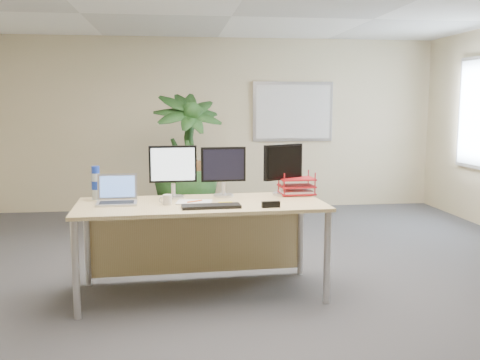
{
  "coord_description": "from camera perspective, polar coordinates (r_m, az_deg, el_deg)",
  "views": [
    {
      "loc": [
        -0.7,
        -4.5,
        1.66
      ],
      "look_at": [
        -0.1,
        0.35,
        0.97
      ],
      "focal_mm": 40.0,
      "sensor_mm": 36.0,
      "label": 1
    }
  ],
  "objects": [
    {
      "name": "coffee_mug",
      "position": [
        4.58,
        -7.8,
        -2.09
      ],
      "size": [
        0.11,
        0.08,
        0.09
      ],
      "color": "silver",
      "rests_on": "desk"
    },
    {
      "name": "monitor_right",
      "position": [
        4.91,
        -1.78,
        1.26
      ],
      "size": [
        0.41,
        0.19,
        0.46
      ],
      "color": "silver",
      "rests_on": "desk"
    },
    {
      "name": "yellow_highlighter",
      "position": [
        4.59,
        -1.58,
        -2.42
      ],
      "size": [
        0.12,
        0.02,
        0.02
      ],
      "primitive_type": "cylinder",
      "rotation": [
        0.0,
        1.57,
        0.05
      ],
      "color": "yellow",
      "rests_on": "desk"
    },
    {
      "name": "orange_pen",
      "position": [
        4.61,
        -4.86,
        -2.27
      ],
      "size": [
        0.13,
        0.09,
        0.01
      ],
      "primitive_type": "cylinder",
      "rotation": [
        0.0,
        1.57,
        0.58
      ],
      "color": "#FF5D1C",
      "rests_on": "spiral_notebook"
    },
    {
      "name": "spiral_notebook",
      "position": [
        4.64,
        -4.89,
        -2.37
      ],
      "size": [
        0.33,
        0.27,
        0.01
      ],
      "primitive_type": "cube",
      "rotation": [
        0.0,
        0.0,
        -0.15
      ],
      "color": "white",
      "rests_on": "desk"
    },
    {
      "name": "desk",
      "position": [
        4.79,
        -4.3,
        -4.25
      ],
      "size": [
        2.17,
        0.99,
        0.82
      ],
      "color": "#D1B77B",
      "rests_on": "floor"
    },
    {
      "name": "laptop",
      "position": [
        4.72,
        -12.98,
        -1.69
      ],
      "size": [
        0.35,
        0.31,
        0.24
      ],
      "color": "#B4B4B9",
      "rests_on": "desk"
    },
    {
      "name": "whiteboard",
      "position": [
        8.68,
        5.67,
        7.27
      ],
      "size": [
        1.3,
        0.04,
        0.95
      ],
      "color": "silver",
      "rests_on": "back_wall"
    },
    {
      "name": "floor",
      "position": [
        4.85,
        1.76,
        -11.98
      ],
      "size": [
        8.0,
        8.0,
        0.0
      ],
      "primitive_type": "plane",
      "color": "#434348",
      "rests_on": "ground"
    },
    {
      "name": "monitor_left",
      "position": [
        4.86,
        -7.17,
        1.26
      ],
      "size": [
        0.43,
        0.19,
        0.48
      ],
      "color": "silver",
      "rests_on": "desk"
    },
    {
      "name": "back_wall",
      "position": [
        8.54,
        -2.32,
        5.94
      ],
      "size": [
        7.0,
        0.04,
        2.7
      ],
      "primitive_type": "cube",
      "color": "beige",
      "rests_on": "floor"
    },
    {
      "name": "water_bottle",
      "position": [
        4.93,
        -15.11,
        -0.37
      ],
      "size": [
        0.08,
        0.08,
        0.3
      ],
      "color": "silver",
      "rests_on": "desk"
    },
    {
      "name": "letter_tray",
      "position": [
        5.06,
        6.05,
        -0.79
      ],
      "size": [
        0.33,
        0.26,
        0.15
      ],
      "color": "#AD151B",
      "rests_on": "desk"
    },
    {
      "name": "keyboard",
      "position": [
        4.41,
        -3.09,
        -2.8
      ],
      "size": [
        0.49,
        0.18,
        0.03
      ],
      "primitive_type": "cube",
      "rotation": [
        0.0,
        0.0,
        0.05
      ],
      "color": "black",
      "rests_on": "desk"
    },
    {
      "name": "monitor_dark",
      "position": [
        5.01,
        4.64,
        1.5
      ],
      "size": [
        0.4,
        0.23,
        0.48
      ],
      "color": "silver",
      "rests_on": "desk"
    },
    {
      "name": "stapler",
      "position": [
        4.42,
        3.31,
        -2.62
      ],
      "size": [
        0.15,
        0.05,
        0.05
      ],
      "primitive_type": "cube",
      "rotation": [
        0.0,
        0.0,
        0.05
      ],
      "color": "black",
      "rests_on": "desk"
    },
    {
      "name": "floor_plant",
      "position": [
        7.17,
        -5.7,
        0.7
      ],
      "size": [
        1.07,
        1.07,
        1.5
      ],
      "primitive_type": "imported",
      "rotation": [
        0.0,
        0.0,
        0.33
      ],
      "color": "#123313",
      "rests_on": "floor"
    }
  ]
}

